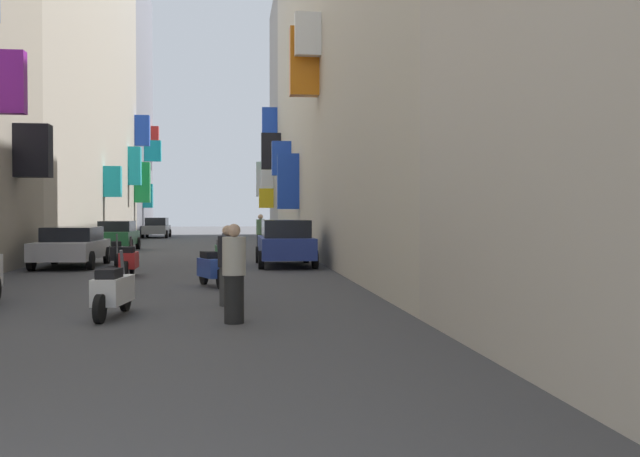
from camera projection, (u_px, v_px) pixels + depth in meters
The scene contains 17 objects.
ground_plane at pixel (191, 254), 31.67m from camera, with size 140.00×140.00×0.00m, color #424244.
building_left_mid_b at pixel (47, 60), 37.70m from camera, with size 7.07×24.91×19.99m.
building_left_mid_c at pixel (106, 111), 55.17m from camera, with size 7.27×10.31×19.62m.
building_right_mid_b at pixel (341, 77), 40.38m from camera, with size 7.31×20.84×19.21m.
building_right_mid_c at pixel (311, 119), 56.47m from camera, with size 7.21×11.58×18.78m.
parked_car_green at pixel (117, 235), 34.37m from camera, with size 1.86×4.02×1.44m.
parked_car_blue at pixel (285, 242), 24.19m from camera, with size 1.92×4.37×1.57m.
parked_car_silver at pixel (72, 245), 23.81m from camera, with size 1.99×4.39×1.33m.
parked_car_grey at pixel (157, 227), 53.26m from camera, with size 1.90×4.35×1.50m.
scooter_red at pixel (129, 260), 20.07m from camera, with size 0.46×1.82×1.13m.
scooter_black at pixel (116, 253), 23.67m from camera, with size 0.63×1.77×1.13m.
scooter_white at pixel (113, 290), 12.15m from camera, with size 0.58×1.98×1.13m.
scooter_green at pixel (222, 252), 24.49m from camera, with size 0.53×1.80×1.13m.
scooter_blue at pixel (212, 268), 17.23m from camera, with size 0.78×1.72×1.13m.
pedestrian_crossing at pixel (261, 234), 31.74m from camera, with size 0.53×0.53×1.77m.
pedestrian_near_left at pixel (234, 274), 11.47m from camera, with size 0.51×0.51×1.62m.
pedestrian_near_right at pixel (228, 266), 13.66m from camera, with size 0.54×0.54×1.55m.
Camera 1 is at (1.91, -2.10, 1.77)m, focal length 39.80 mm.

